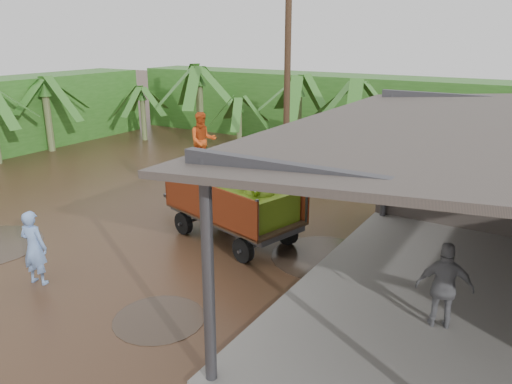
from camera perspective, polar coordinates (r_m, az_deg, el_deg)
ground at (r=14.76m, az=-13.24°, el=-5.74°), size 100.00×100.00×0.00m
hedge_north at (r=28.32m, az=6.75°, el=9.64°), size 22.00×3.00×3.60m
banana_trailer at (r=14.29m, az=-2.71°, el=-0.67°), size 5.67×2.93×3.55m
man_blue at (r=12.97m, az=-24.03°, el=-5.83°), size 0.75×0.58×1.84m
man_grey at (r=10.74m, az=20.74°, el=-10.17°), size 1.20×0.77×1.90m
utility_pole at (r=18.98m, az=3.60°, el=13.33°), size 1.20×0.24×8.49m
banana_plants at (r=22.26m, az=-11.59°, el=7.35°), size 24.81×20.98×4.19m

